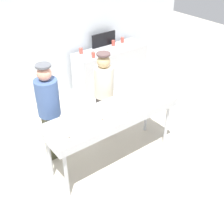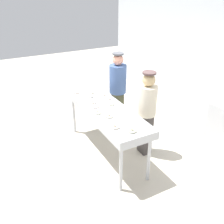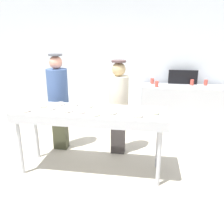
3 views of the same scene
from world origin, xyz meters
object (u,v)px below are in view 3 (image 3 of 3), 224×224
Objects in this scene: sugar_donut_2 at (138,115)px; worker_assistant at (118,103)px; sugar_donut_6 at (113,112)px; sugar_donut_1 at (96,114)px; prep_counter at (182,107)px; sugar_donut_7 at (74,104)px; paper_cup_1 at (206,83)px; menu_display at (183,77)px; fryer_conveyor at (90,115)px; sugar_donut_8 at (81,112)px; sugar_donut_0 at (68,110)px; sugar_donut_4 at (60,104)px; sugar_donut_10 at (26,110)px; sugar_donut_9 at (44,106)px; worker_baker at (58,97)px; sugar_donut_11 at (51,108)px; paper_cup_2 at (157,84)px; paper_cup_0 at (192,82)px; paper_cup_3 at (152,81)px; sugar_donut_5 at (155,112)px.

sugar_donut_2 is 0.93m from worker_assistant.
sugar_donut_6 is 0.08× the size of worker_assistant.
prep_counter is (1.42, 2.34, -0.52)m from sugar_donut_1.
prep_counter is at bearing 46.24° from sugar_donut_7.
worker_assistant is 2.37m from paper_cup_1.
menu_display reaches higher than sugar_donut_6.
worker_assistant reaches higher than fryer_conveyor.
sugar_donut_7 is 1.00× the size of sugar_donut_8.
fryer_conveyor is at bearing 23.24° from sugar_donut_0.
prep_counter is at bearing -116.11° from worker_assistant.
sugar_donut_4 is 1.00× the size of sugar_donut_10.
worker_assistant reaches higher than sugar_donut_9.
sugar_donut_9 is (-1.06, 0.16, 0.00)m from sugar_donut_6.
paper_cup_1 is (2.77, 1.63, 0.02)m from worker_baker.
sugar_donut_2 is 1.00× the size of sugar_donut_4.
sugar_donut_8 and sugar_donut_9 have the same top height.
fryer_conveyor is at bearing -3.86° from sugar_donut_9.
menu_display reaches higher than prep_counter.
sugar_donut_11 is 2.52m from paper_cup_2.
sugar_donut_1 is 2.95m from paper_cup_0.
paper_cup_2 is 1.00× the size of paper_cup_3.
sugar_donut_8 is (-0.79, 0.04, 0.00)m from sugar_donut_2.
sugar_donut_2 is 2.70m from menu_display.
sugar_donut_8 is at bearing -58.44° from sugar_donut_7.
sugar_donut_1 is 1.00× the size of sugar_donut_5.
worker_baker is 2.86m from menu_display.
sugar_donut_5 is at bearing -106.60° from prep_counter.
worker_assistant is 13.01× the size of paper_cup_3.
sugar_donut_4 is 1.00× the size of sugar_donut_6.
sugar_donut_4 is 1.00× the size of sugar_donut_7.
sugar_donut_6 is 2.47m from paper_cup_3.
sugar_donut_4 and sugar_donut_10 have the same top height.
sugar_donut_7 and sugar_donut_11 have the same top height.
sugar_donut_1 is at bearing -42.65° from sugar_donut_7.
sugar_donut_4 is 2.30m from paper_cup_2.
sugar_donut_5 and sugar_donut_11 have the same top height.
sugar_donut_6 is at bearing 4.53° from sugar_donut_10.
sugar_donut_4 is 3.31m from paper_cup_1.
sugar_donut_9 is 0.08× the size of worker_assistant.
sugar_donut_7 is at bearing 50.97° from worker_assistant.
sugar_donut_1 is 1.00× the size of sugar_donut_8.
sugar_donut_7 is 0.44m from sugar_donut_9.
sugar_donut_1 and sugar_donut_8 have the same top height.
sugar_donut_1 is at bearing -118.76° from menu_display.
worker_baker reaches higher than sugar_donut_2.
sugar_donut_1 is 1.00× the size of sugar_donut_7.
sugar_donut_10 is at bearing 50.01° from worker_assistant.
sugar_donut_11 is 2.76m from paper_cup_3.
sugar_donut_10 is at bearing -136.04° from prep_counter.
paper_cup_2 is (1.27, 1.76, 0.01)m from sugar_donut_7.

